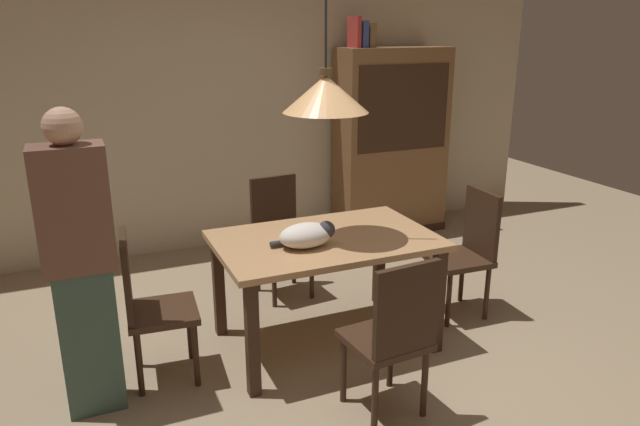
# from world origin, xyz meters

# --- Properties ---
(ground) EXTENTS (10.00, 10.00, 0.00)m
(ground) POSITION_xyz_m (0.00, 0.00, 0.00)
(ground) COLOR #998466
(back_wall) EXTENTS (6.40, 0.10, 2.90)m
(back_wall) POSITION_xyz_m (0.00, 2.65, 1.45)
(back_wall) COLOR beige
(back_wall) RESTS_ON ground
(dining_table) EXTENTS (1.40, 0.90, 0.75)m
(dining_table) POSITION_xyz_m (-0.08, 0.47, 0.65)
(dining_table) COLOR tan
(dining_table) RESTS_ON ground
(chair_right_side) EXTENTS (0.42, 0.42, 0.93)m
(chair_right_side) POSITION_xyz_m (1.05, 0.47, 0.51)
(chair_right_side) COLOR #382316
(chair_right_side) RESTS_ON ground
(chair_far_back) EXTENTS (0.44, 0.44, 0.93)m
(chair_far_back) POSITION_xyz_m (-0.09, 1.35, 0.51)
(chair_far_back) COLOR #382316
(chair_far_back) RESTS_ON ground
(chair_near_front) EXTENTS (0.43, 0.43, 0.93)m
(chair_near_front) POSITION_xyz_m (-0.07, -0.41, 0.51)
(chair_near_front) COLOR #382316
(chair_near_front) RESTS_ON ground
(chair_left_side) EXTENTS (0.43, 0.43, 0.93)m
(chair_left_side) POSITION_xyz_m (-1.21, 0.48, 0.51)
(chair_left_side) COLOR #382316
(chair_left_side) RESTS_ON ground
(cat_sleeping) EXTENTS (0.39, 0.24, 0.16)m
(cat_sleeping) POSITION_xyz_m (-0.25, 0.36, 0.83)
(cat_sleeping) COLOR silver
(cat_sleeping) RESTS_ON dining_table
(pendant_lamp) EXTENTS (0.52, 0.52, 1.30)m
(pendant_lamp) POSITION_xyz_m (-0.08, 0.47, 1.66)
(pendant_lamp) COLOR #E0A86B
(hutch_bookcase) EXTENTS (1.12, 0.45, 1.85)m
(hutch_bookcase) POSITION_xyz_m (1.45, 2.32, 0.89)
(hutch_bookcase) COLOR brown
(hutch_bookcase) RESTS_ON ground
(book_red_tall) EXTENTS (0.04, 0.22, 0.28)m
(book_red_tall) POSITION_xyz_m (1.02, 2.32, 1.99)
(book_red_tall) COLOR #B73833
(book_red_tall) RESTS_ON hutch_bookcase
(book_blue_wide) EXTENTS (0.06, 0.24, 0.24)m
(book_blue_wide) POSITION_xyz_m (1.08, 2.32, 1.97)
(book_blue_wide) COLOR #384C93
(book_blue_wide) RESTS_ON hutch_bookcase
(book_brown_thick) EXTENTS (0.06, 0.24, 0.22)m
(book_brown_thick) POSITION_xyz_m (1.16, 2.32, 1.96)
(book_brown_thick) COLOR brown
(book_brown_thick) RESTS_ON hutch_bookcase
(person_standing) EXTENTS (0.36, 0.22, 1.68)m
(person_standing) POSITION_xyz_m (-1.54, 0.32, 0.85)
(person_standing) COLOR #3D564C
(person_standing) RESTS_ON ground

